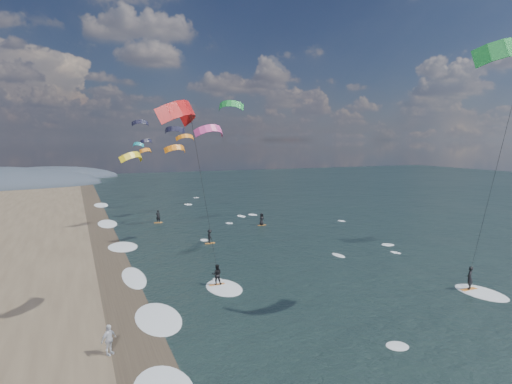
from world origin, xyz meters
name	(u,v)px	position (x,y,z in m)	size (l,w,h in m)	color
ground	(349,328)	(0.00, 0.00, 0.00)	(260.00, 260.00, 0.00)	black
wet_sand_strip	(124,301)	(-12.00, 10.00, 0.00)	(3.00, 240.00, 0.00)	#382D23
kitesurfer_near_b	(202,175)	(-7.27, 6.33, 9.06)	(6.76, 9.20, 14.18)	orange
far_kitesurfers	(215,225)	(0.90, 29.39, 0.81)	(13.46, 14.88, 1.73)	orange
bg_kite_field	(166,136)	(-0.15, 53.10, 12.02)	(16.35, 66.76, 7.87)	orange
shoreline_surf	(133,279)	(-10.80, 14.75, 0.00)	(2.40, 79.40, 0.11)	white
beach_walker	(109,340)	(-13.59, 2.37, 0.83)	(0.97, 0.40, 1.65)	silver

